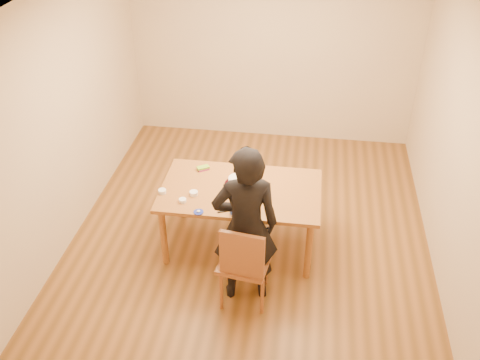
# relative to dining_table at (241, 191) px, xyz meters

# --- Properties ---
(room_shell) EXTENTS (4.00, 4.50, 2.70)m
(room_shell) POSITION_rel_dining_table_xyz_m (0.09, 0.66, 0.62)
(room_shell) COLOR brown
(room_shell) RESTS_ON ground
(dining_table) EXTENTS (1.68, 1.00, 0.04)m
(dining_table) POSITION_rel_dining_table_xyz_m (0.00, 0.00, 0.00)
(dining_table) COLOR brown
(dining_table) RESTS_ON floor
(dining_chair) EXTENTS (0.52, 0.52, 0.04)m
(dining_chair) POSITION_rel_dining_table_xyz_m (0.15, -0.78, -0.28)
(dining_chair) COLOR brown
(dining_chair) RESTS_ON floor
(cake_plate) EXTENTS (0.27, 0.27, 0.02)m
(cake_plate) POSITION_rel_dining_table_xyz_m (-0.05, 0.07, 0.03)
(cake_plate) COLOR #C20C36
(cake_plate) RESTS_ON dining_table
(cake) EXTENTS (0.20, 0.20, 0.06)m
(cake) POSITION_rel_dining_table_xyz_m (-0.05, 0.07, 0.07)
(cake) COLOR white
(cake) RESTS_ON cake_plate
(frosting_dome) EXTENTS (0.19, 0.19, 0.03)m
(frosting_dome) POSITION_rel_dining_table_xyz_m (-0.05, 0.07, 0.12)
(frosting_dome) COLOR white
(frosting_dome) RESTS_ON cake
(frosting_tub) EXTENTS (0.08, 0.08, 0.07)m
(frosting_tub) POSITION_rel_dining_table_xyz_m (0.00, -0.43, 0.06)
(frosting_tub) COLOR white
(frosting_tub) RESTS_ON dining_table
(frosting_lid) EXTENTS (0.10, 0.10, 0.01)m
(frosting_lid) POSITION_rel_dining_table_xyz_m (-0.36, -0.46, 0.03)
(frosting_lid) COLOR navy
(frosting_lid) RESTS_ON dining_table
(frosting_dollop) EXTENTS (0.04, 0.04, 0.02)m
(frosting_dollop) POSITION_rel_dining_table_xyz_m (-0.36, -0.46, 0.04)
(frosting_dollop) COLOR white
(frosting_dollop) RESTS_ON frosting_lid
(ramekin_green) EXTENTS (0.08, 0.08, 0.04)m
(ramekin_green) POSITION_rel_dining_table_xyz_m (-0.55, -0.31, 0.04)
(ramekin_green) COLOR white
(ramekin_green) RESTS_ON dining_table
(ramekin_yellow) EXTENTS (0.09, 0.09, 0.04)m
(ramekin_yellow) POSITION_rel_dining_table_xyz_m (-0.47, -0.17, 0.04)
(ramekin_yellow) COLOR white
(ramekin_yellow) RESTS_ON dining_table
(ramekin_multi) EXTENTS (0.08, 0.08, 0.04)m
(ramekin_multi) POSITION_rel_dining_table_xyz_m (-0.80, -0.18, 0.04)
(ramekin_multi) COLOR white
(ramekin_multi) RESTS_ON dining_table
(candy_box_pink) EXTENTS (0.13, 0.12, 0.02)m
(candy_box_pink) POSITION_rel_dining_table_xyz_m (-0.46, 0.31, 0.03)
(candy_box_pink) COLOR #BF2C5A
(candy_box_pink) RESTS_ON dining_table
(candy_box_green) EXTENTS (0.15, 0.13, 0.02)m
(candy_box_green) POSITION_rel_dining_table_xyz_m (-0.47, 0.32, 0.05)
(candy_box_green) COLOR green
(candy_box_green) RESTS_ON candy_box_pink
(spatula) EXTENTS (0.17, 0.09, 0.01)m
(spatula) POSITION_rel_dining_table_xyz_m (-0.09, -0.40, 0.03)
(spatula) COLOR black
(spatula) RESTS_ON dining_table
(person) EXTENTS (0.69, 0.52, 1.70)m
(person) POSITION_rel_dining_table_xyz_m (0.15, -0.73, 0.12)
(person) COLOR black
(person) RESTS_ON floor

